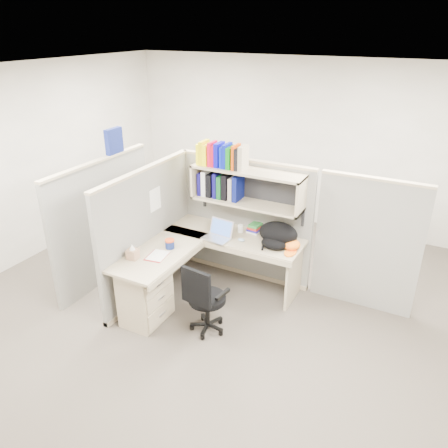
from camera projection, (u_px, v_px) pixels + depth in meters
The scene contains 14 objects.
ground at pixel (213, 307), 5.31m from camera, with size 6.00×6.00×0.00m, color #322D27.
room_shell at pixel (211, 181), 4.63m from camera, with size 6.00×6.00×6.00m.
cubicle at pixel (204, 220), 5.45m from camera, with size 3.79×1.84×1.95m.
desk at pixel (170, 279), 5.06m from camera, with size 1.74×1.75×0.73m.
laptop at pixel (216, 231), 5.31m from camera, with size 0.33×0.33×0.23m, color silver, non-canonical shape.
backpack at pixel (276, 235), 5.14m from camera, with size 0.47×0.36×0.28m, color black, non-canonical shape.
orange_cap at pixel (291, 244), 5.11m from camera, with size 0.21×0.24×0.11m, color orange, non-canonical shape.
snack_canister at pixel (170, 244), 5.12m from camera, with size 0.11×0.11×0.11m.
tissue_box at pixel (132, 251), 4.88m from camera, with size 0.11×0.11×0.18m, color #A97E5F, non-canonical shape.
mouse at pixel (241, 240), 5.30m from camera, with size 0.09×0.06×0.03m, color #83A1BA.
paper_cup at pixel (240, 229), 5.52m from camera, with size 0.07×0.07×0.10m, color silver.
book_stack at pixel (255, 228), 5.54m from camera, with size 0.15×0.21×0.10m, color slate, non-canonical shape.
loose_paper at pixel (158, 255), 4.98m from camera, with size 0.19×0.26×0.00m, color silver, non-canonical shape.
task_chair at pixel (205, 309), 4.76m from camera, with size 0.47×0.43×0.87m.
Camera 1 is at (2.15, -3.84, 3.15)m, focal length 35.00 mm.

